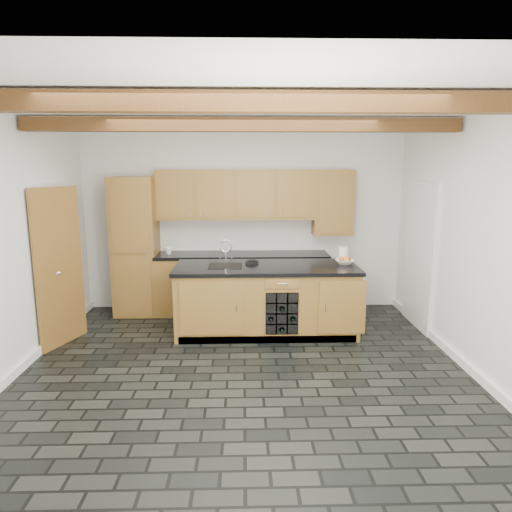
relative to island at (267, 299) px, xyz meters
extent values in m
plane|color=black|center=(-0.31, -1.28, -0.46)|extent=(5.00, 5.00, 0.00)
plane|color=white|center=(-0.31, 1.22, 0.94)|extent=(5.00, 0.00, 5.00)
plane|color=white|center=(-2.81, -1.28, 0.94)|extent=(0.00, 5.00, 5.00)
plane|color=white|center=(2.19, -1.28, 0.94)|extent=(0.00, 5.00, 5.00)
plane|color=white|center=(-0.31, -1.28, 2.34)|extent=(5.00, 5.00, 0.00)
cube|color=#5B3417|center=(-0.31, -2.48, 2.24)|extent=(4.90, 0.15, 0.15)
cube|color=#5B3417|center=(-0.31, -0.68, 2.24)|extent=(4.90, 0.15, 0.15)
cube|color=white|center=(-2.79, -1.28, -0.41)|extent=(0.04, 5.00, 0.10)
cube|color=white|center=(2.17, -1.28, -0.41)|extent=(0.04, 5.00, 0.10)
cube|color=white|center=(-2.78, 0.02, 0.56)|extent=(0.06, 0.94, 2.04)
cube|color=olive|center=(-2.63, -0.33, 0.54)|extent=(0.31, 0.77, 2.00)
cube|color=white|center=(2.16, 0.22, 0.56)|extent=(0.06, 0.98, 2.04)
cube|color=black|center=(2.19, 0.22, 0.54)|extent=(0.02, 0.86, 1.96)
cube|color=olive|center=(-1.96, 0.92, 0.59)|extent=(0.65, 0.60, 2.10)
cube|color=olive|center=(-0.33, 0.92, -0.02)|extent=(2.60, 0.60, 0.88)
cube|color=black|center=(-0.33, 0.92, 0.44)|extent=(2.64, 0.62, 0.05)
cube|color=white|center=(-0.33, 1.21, 0.73)|extent=(2.60, 0.02, 0.52)
cube|color=olive|center=(-0.43, 1.04, 1.36)|extent=(2.40, 0.35, 0.75)
cube|color=olive|center=(1.07, 1.04, 1.24)|extent=(0.60, 0.35, 1.00)
cube|color=olive|center=(-0.01, 0.02, -0.02)|extent=(2.40, 0.90, 0.88)
cube|color=black|center=(-0.01, 0.02, 0.44)|extent=(2.46, 0.96, 0.05)
cube|color=olive|center=(-0.73, -0.45, 0.02)|extent=(0.80, 0.02, 0.70)
cube|color=olive|center=(0.94, -0.45, 0.02)|extent=(0.60, 0.02, 0.70)
cube|color=black|center=(0.17, -0.29, -0.06)|extent=(0.42, 0.30, 0.56)
cylinder|color=black|center=(0.31, -0.33, -0.13)|extent=(0.07, 0.26, 0.07)
cylinder|color=black|center=(0.17, -0.33, -0.27)|extent=(0.07, 0.26, 0.07)
cylinder|color=black|center=(0.03, -0.33, -0.13)|extent=(0.07, 0.26, 0.07)
cylinder|color=black|center=(0.17, -0.33, 0.01)|extent=(0.07, 0.26, 0.07)
cube|color=black|center=(-0.56, 0.02, 0.46)|extent=(0.45, 0.40, 0.02)
cylinder|color=silver|center=(-0.56, 0.20, 0.57)|extent=(0.02, 0.02, 0.20)
torus|color=silver|center=(-0.56, 0.20, 0.71)|extent=(0.18, 0.02, 0.18)
cylinder|color=silver|center=(-0.64, 0.20, 0.51)|extent=(0.02, 0.02, 0.08)
cylinder|color=silver|center=(-0.48, 0.20, 0.51)|extent=(0.02, 0.02, 0.08)
cube|color=black|center=(-0.20, 0.16, 0.48)|extent=(0.18, 0.12, 0.04)
cylinder|color=black|center=(-0.20, 0.16, 0.51)|extent=(0.11, 0.11, 0.01)
imported|color=silver|center=(1.07, 0.10, 0.50)|extent=(0.31, 0.31, 0.06)
sphere|color=red|center=(1.12, 0.10, 0.53)|extent=(0.07, 0.07, 0.07)
sphere|color=orange|center=(1.09, 0.14, 0.53)|extent=(0.07, 0.07, 0.07)
sphere|color=olive|center=(1.03, 0.13, 0.53)|extent=(0.07, 0.07, 0.07)
sphere|color=#D94F20|center=(1.03, 0.07, 0.53)|extent=(0.07, 0.07, 0.07)
sphere|color=gold|center=(1.09, 0.05, 0.53)|extent=(0.07, 0.07, 0.07)
cylinder|color=white|center=(1.07, 0.21, 0.57)|extent=(0.13, 0.13, 0.22)
imported|color=white|center=(-1.46, 0.89, 0.52)|extent=(0.14, 0.14, 0.10)
camera|label=1|loc=(-0.31, -5.98, 1.76)|focal=32.00mm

